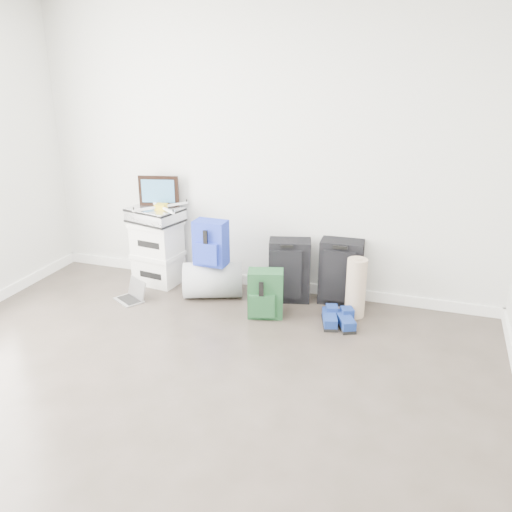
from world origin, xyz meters
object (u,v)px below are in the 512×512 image
(briefcase, at_px, (155,215))
(duffel_bag, at_px, (213,280))
(large_suitcase, at_px, (289,270))
(carry_on, at_px, (341,272))
(boxes_stack, at_px, (158,252))
(laptop, at_px, (132,295))

(briefcase, bearing_deg, duffel_bag, 1.37)
(large_suitcase, height_order, carry_on, carry_on)
(boxes_stack, xyz_separation_m, laptop, (-0.04, -0.47, -0.28))
(laptop, bearing_deg, carry_on, 47.86)
(carry_on, bearing_deg, boxes_stack, -179.31)
(boxes_stack, distance_m, large_suitcase, 1.37)
(large_suitcase, distance_m, carry_on, 0.47)
(boxes_stack, height_order, duffel_bag, boxes_stack)
(briefcase, height_order, carry_on, briefcase)
(boxes_stack, distance_m, duffel_bag, 0.70)
(carry_on, bearing_deg, briefcase, -179.31)
(boxes_stack, relative_size, briefcase, 1.31)
(briefcase, distance_m, large_suitcase, 1.43)
(duffel_bag, bearing_deg, large_suitcase, -7.74)
(briefcase, xyz_separation_m, laptop, (-0.04, -0.47, -0.67))
(briefcase, bearing_deg, boxes_stack, 131.11)
(duffel_bag, distance_m, large_suitcase, 0.74)
(boxes_stack, height_order, large_suitcase, boxes_stack)
(duffel_bag, bearing_deg, laptop, -176.65)
(duffel_bag, xyz_separation_m, laptop, (-0.70, -0.32, -0.12))
(large_suitcase, xyz_separation_m, carry_on, (0.46, 0.10, 0.01))
(boxes_stack, bearing_deg, large_suitcase, 7.95)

